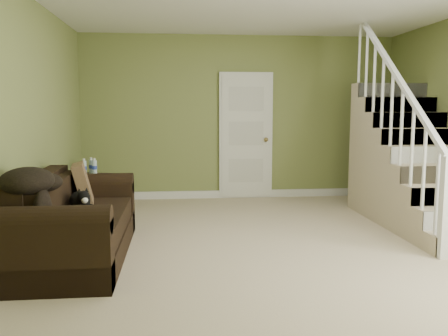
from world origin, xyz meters
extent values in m
cube|color=tan|center=(0.00, 0.00, 0.00)|extent=(5.00, 5.50, 0.01)
cube|color=olive|center=(0.00, 2.75, 1.30)|extent=(5.00, 0.04, 2.60)
cube|color=olive|center=(0.00, -2.75, 1.30)|extent=(5.00, 0.04, 2.60)
cube|color=olive|center=(-2.50, 0.00, 1.30)|extent=(0.04, 5.50, 2.60)
cube|color=white|center=(0.00, 2.72, 0.06)|extent=(5.00, 0.04, 0.12)
cube|color=white|center=(-2.47, 0.00, 0.06)|extent=(0.04, 5.50, 0.12)
cube|color=white|center=(0.10, 2.71, 1.01)|extent=(0.86, 0.05, 2.02)
cube|color=white|center=(0.10, 2.69, 1.00)|extent=(0.78, 0.04, 1.96)
sphere|color=olive|center=(0.42, 2.65, 0.95)|extent=(0.07, 0.07, 0.07)
cylinder|color=white|center=(1.55, -0.46, 0.65)|extent=(0.04, 0.04, 0.90)
cylinder|color=white|center=(1.55, -0.19, 0.85)|extent=(0.04, 0.04, 0.90)
cube|color=tan|center=(2.00, 0.08, 0.30)|extent=(1.00, 0.27, 0.60)
cylinder|color=white|center=(1.55, 0.08, 1.05)|extent=(0.04, 0.04, 0.90)
cube|color=tan|center=(2.00, 0.35, 0.40)|extent=(1.00, 0.27, 0.80)
cylinder|color=white|center=(1.55, 0.35, 1.25)|extent=(0.04, 0.04, 0.90)
cube|color=tan|center=(2.00, 0.62, 0.50)|extent=(1.00, 0.27, 1.00)
cylinder|color=white|center=(1.55, 0.62, 1.45)|extent=(0.04, 0.04, 0.90)
cube|color=tan|center=(2.00, 0.89, 0.60)|extent=(1.00, 0.27, 1.20)
cylinder|color=white|center=(1.55, 0.89, 1.65)|extent=(0.04, 0.04, 0.90)
cube|color=tan|center=(2.00, 1.16, 0.70)|extent=(1.00, 0.27, 1.40)
cylinder|color=white|center=(1.55, 1.16, 1.85)|extent=(0.04, 0.04, 0.90)
cube|color=tan|center=(2.00, 1.43, 0.80)|extent=(1.00, 0.27, 1.60)
cylinder|color=white|center=(1.55, 1.43, 2.05)|extent=(0.04, 0.04, 0.90)
cube|color=tan|center=(2.00, 1.70, 0.90)|extent=(1.00, 0.27, 1.80)
cylinder|color=white|center=(1.55, 1.70, 2.25)|extent=(0.04, 0.04, 0.90)
cube|color=white|center=(1.55, -0.62, 0.50)|extent=(0.09, 0.09, 1.00)
cube|color=white|center=(1.55, 0.62, 1.90)|extent=(0.06, 2.46, 1.84)
cube|color=black|center=(-1.97, -0.23, 0.12)|extent=(0.90, 2.08, 0.24)
cube|color=black|center=(-1.88, -0.23, 0.34)|extent=(0.68, 1.57, 0.21)
cube|color=black|center=(-1.97, -1.15, 0.29)|extent=(0.90, 0.24, 0.59)
cube|color=black|center=(-1.97, 0.69, 0.29)|extent=(0.90, 0.24, 0.59)
cylinder|color=black|center=(-1.97, -1.15, 0.59)|extent=(0.90, 0.24, 0.24)
cylinder|color=black|center=(-1.97, 0.69, 0.59)|extent=(0.90, 0.24, 0.24)
cube|color=black|center=(-2.32, -0.23, 0.52)|extent=(0.19, 1.60, 0.59)
cube|color=black|center=(-2.18, -0.23, 0.60)|extent=(0.13, 1.55, 0.33)
cube|color=black|center=(-2.21, 1.82, 0.27)|extent=(0.57, 0.57, 0.53)
cylinder|color=white|center=(-2.28, 1.77, 0.63)|extent=(0.06, 0.06, 0.20)
cylinder|color=#3049BC|center=(-2.28, 1.77, 0.63)|extent=(0.07, 0.07, 0.05)
cylinder|color=white|center=(-2.28, 1.77, 0.75)|extent=(0.03, 0.03, 0.03)
cylinder|color=white|center=(-2.15, 1.81, 0.63)|extent=(0.06, 0.06, 0.20)
cylinder|color=#3049BC|center=(-2.15, 1.81, 0.63)|extent=(0.07, 0.07, 0.05)
cylinder|color=white|center=(-2.15, 1.81, 0.75)|extent=(0.03, 0.03, 0.03)
cylinder|color=white|center=(-2.21, 1.91, 0.63)|extent=(0.06, 0.06, 0.20)
cylinder|color=#3049BC|center=(-2.21, 1.91, 0.63)|extent=(0.07, 0.07, 0.05)
cylinder|color=white|center=(-2.21, 1.91, 0.75)|extent=(0.03, 0.03, 0.03)
ellipsoid|color=black|center=(-1.98, -0.08, 0.54)|extent=(0.31, 0.39, 0.19)
ellipsoid|color=white|center=(-1.98, -0.17, 0.50)|extent=(0.16, 0.17, 0.10)
sphere|color=black|center=(-1.98, -0.26, 0.60)|extent=(0.16, 0.16, 0.13)
ellipsoid|color=white|center=(-1.98, -0.32, 0.58)|extent=(0.08, 0.07, 0.06)
cone|color=black|center=(-2.01, -0.25, 0.67)|extent=(0.06, 0.06, 0.06)
cone|color=black|center=(-1.94, -0.25, 0.67)|extent=(0.06, 0.06, 0.06)
cylinder|color=black|center=(-1.88, 0.05, 0.47)|extent=(0.19, 0.23, 0.03)
ellipsoid|color=gold|center=(-1.85, -0.71, 0.47)|extent=(0.07, 0.18, 0.05)
cube|color=#4D2F1E|center=(-2.03, 0.37, 0.62)|extent=(0.30, 0.50, 0.48)
ellipsoid|color=black|center=(-2.25, -0.82, 0.85)|extent=(0.51, 0.62, 0.23)
camera|label=1|loc=(-1.00, -4.85, 1.45)|focal=38.00mm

